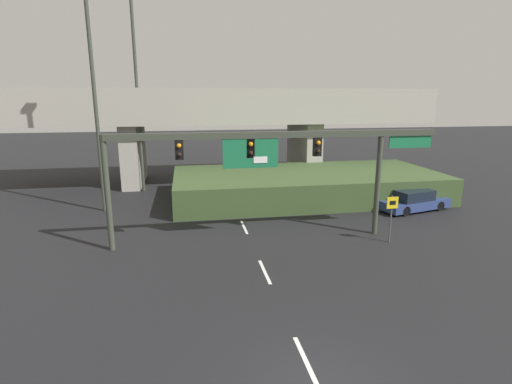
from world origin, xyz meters
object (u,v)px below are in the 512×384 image
Objects in this scene: highway_light_pole_near at (136,69)px; parked_sedan_near_right at (413,201)px; speed_limit_sign at (392,212)px; highway_light_pole_far at (95,101)px; signal_gantry at (270,152)px.

highway_light_pole_near is 21.79m from parked_sedan_near_right.
parked_sedan_near_right is (18.00, -8.75, -8.62)m from highway_light_pole_near.
speed_limit_sign is at bearing -144.38° from parked_sedan_near_right.
highway_light_pole_near reaches higher than speed_limit_sign.
speed_limit_sign is 0.49× the size of parked_sedan_near_right.
speed_limit_sign is 0.18× the size of highway_light_pole_far.
speed_limit_sign is at bearing -29.04° from highway_light_pole_far.
highway_light_pole_near is at bearing 69.93° from highway_light_pole_far.
highway_light_pole_far is (-15.52, 8.62, 5.45)m from speed_limit_sign.
highway_light_pole_far is at bearing 156.25° from parked_sedan_near_right.
signal_gantry is 6.86m from speed_limit_sign.
highway_light_pole_near reaches higher than highway_light_pole_far.
highway_light_pole_far is 2.66× the size of parked_sedan_near_right.
parked_sedan_near_right is (10.44, 3.86, -3.97)m from signal_gantry.
highway_light_pole_far is (-9.52, 7.23, 2.44)m from signal_gantry.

